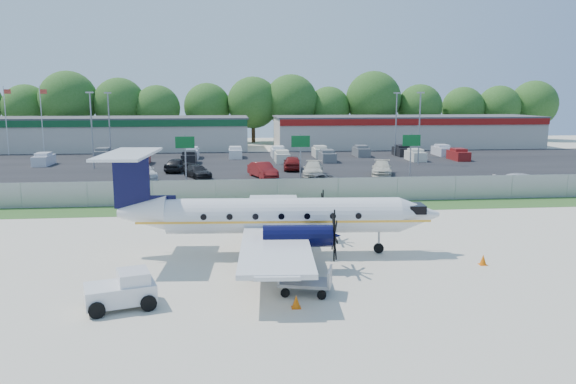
{
  "coord_description": "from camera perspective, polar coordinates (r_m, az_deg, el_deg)",
  "views": [
    {
      "loc": [
        -3.88,
        -30.73,
        8.69
      ],
      "look_at": [
        0.0,
        6.0,
        2.3
      ],
      "focal_mm": 35.0,
      "sensor_mm": 36.0,
      "label": 1
    }
  ],
  "objects": [
    {
      "name": "parked_car_e",
      "position": [
        62.62,
        9.48,
        1.7
      ],
      "size": [
        3.46,
        5.61,
        1.52
      ],
      "primitive_type": "imported",
      "rotation": [
        0.0,
        0.0,
        -0.28
      ],
      "color": "beige",
      "rests_on": "ground"
    },
    {
      "name": "aircraft",
      "position": [
        30.72,
        -1.19,
        -2.41
      ],
      "size": [
        18.34,
        18.07,
        5.66
      ],
      "color": "silver",
      "rests_on": "ground"
    },
    {
      "name": "ground",
      "position": [
        32.17,
        1.13,
        -5.86
      ],
      "size": [
        170.0,
        170.0,
        0.0
      ],
      "primitive_type": "plane",
      "color": "beige",
      "rests_on": "ground"
    },
    {
      "name": "parked_car_b",
      "position": [
        60.63,
        -9.17,
        1.45
      ],
      "size": [
        3.63,
        4.97,
        1.34
      ],
      "primitive_type": "imported",
      "rotation": [
        0.0,
        0.0,
        0.43
      ],
      "color": "black",
      "rests_on": "ground"
    },
    {
      "name": "perimeter_fence",
      "position": [
        45.55,
        -1.06,
        0.1
      ],
      "size": [
        120.0,
        0.06,
        1.99
      ],
      "color": "gray",
      "rests_on": "ground"
    },
    {
      "name": "grass_verge",
      "position": [
        43.77,
        -0.82,
        -1.63
      ],
      "size": [
        170.0,
        4.0,
        0.02
      ],
      "primitive_type": "cube",
      "color": "#2D561E",
      "rests_on": "ground"
    },
    {
      "name": "light_pole_sw",
      "position": [
        80.44,
        -17.71,
        6.89
      ],
      "size": [
        0.9,
        0.35,
        9.09
      ],
      "color": "gray",
      "rests_on": "ground"
    },
    {
      "name": "sign_left",
      "position": [
        54.03,
        -10.4,
        4.26
      ],
      "size": [
        1.8,
        0.26,
        5.0
      ],
      "color": "gray",
      "rests_on": "ground"
    },
    {
      "name": "parking_lot",
      "position": [
        71.36,
        -2.87,
        2.82
      ],
      "size": [
        170.0,
        32.0,
        0.02
      ],
      "primitive_type": "cube",
      "color": "black",
      "rests_on": "ground"
    },
    {
      "name": "building_east",
      "position": [
        97.59,
        11.88,
        6.05
      ],
      "size": [
        44.4,
        12.4,
        5.24
      ],
      "color": "beige",
      "rests_on": "ground"
    },
    {
      "name": "pushback_tug",
      "position": [
        24.55,
        -16.39,
        -9.54
      ],
      "size": [
        3.15,
        2.67,
        1.51
      ],
      "color": "silver",
      "rests_on": "ground"
    },
    {
      "name": "parked_car_c",
      "position": [
        59.97,
        -2.58,
        1.47
      ],
      "size": [
        3.22,
        5.25,
        1.63
      ],
      "primitive_type": "imported",
      "rotation": [
        0.0,
        0.0,
        0.32
      ],
      "color": "maroon",
      "rests_on": "ground"
    },
    {
      "name": "baggage_cart_near",
      "position": [
        27.31,
        -2.52,
        -7.83
      ],
      "size": [
        1.86,
        1.31,
        0.9
      ],
      "color": "gray",
      "rests_on": "ground"
    },
    {
      "name": "flagpole_west",
      "position": [
        91.57,
        -26.71,
        6.87
      ],
      "size": [
        1.06,
        0.12,
        10.0
      ],
      "color": "silver",
      "rests_on": "ground"
    },
    {
      "name": "parked_car_f",
      "position": [
        65.69,
        -11.11,
        2.03
      ],
      "size": [
        3.12,
        5.14,
        1.64
      ],
      "primitive_type": "imported",
      "rotation": [
        0.0,
        0.0,
        2.88
      ],
      "color": "black",
      "rests_on": "ground"
    },
    {
      "name": "parked_car_g",
      "position": [
        65.93,
        0.43,
        2.24
      ],
      "size": [
        2.46,
        5.19,
        1.71
      ],
      "primitive_type": "imported",
      "rotation": [
        0.0,
        0.0,
        3.05
      ],
      "color": "maroon",
      "rests_on": "ground"
    },
    {
      "name": "baggage_cart_far",
      "position": [
        25.13,
        1.77,
        -9.07
      ],
      "size": [
        2.56,
        1.93,
        1.2
      ],
      "color": "gray",
      "rests_on": "ground"
    },
    {
      "name": "cone_starboard_wing",
      "position": [
        40.11,
        4.6,
        -2.35
      ],
      "size": [
        0.38,
        0.38,
        0.54
      ],
      "color": "#DE5E07",
      "rests_on": "ground"
    },
    {
      "name": "road_car_east",
      "position": [
        56.12,
        22.7,
        0.14
      ],
      "size": [
        5.94,
        3.69,
        1.6
      ],
      "primitive_type": "imported",
      "rotation": [
        0.0,
        0.0,
        1.85
      ],
      "color": "silver",
      "rests_on": "ground"
    },
    {
      "name": "cone_nose",
      "position": [
        30.97,
        19.2,
        -6.54
      ],
      "size": [
        0.39,
        0.39,
        0.55
      ],
      "color": "#DE5E07",
      "rests_on": "ground"
    },
    {
      "name": "light_pole_nw",
      "position": [
        70.68,
        -19.33,
        6.46
      ],
      "size": [
        0.9,
        0.35,
        9.09
      ],
      "color": "gray",
      "rests_on": "ground"
    },
    {
      "name": "cone_port_wing",
      "position": [
        23.61,
        0.83,
        -11.1
      ],
      "size": [
        0.39,
        0.39,
        0.55
      ],
      "color": "#DE5E07",
      "rests_on": "ground"
    },
    {
      "name": "flagpole_east",
      "position": [
        89.94,
        -23.71,
        7.06
      ],
      "size": [
        1.06,
        0.12,
        10.0
      ],
      "color": "silver",
      "rests_on": "ground"
    },
    {
      "name": "sign_mid",
      "position": [
        54.31,
        1.28,
        4.45
      ],
      "size": [
        1.8,
        0.26,
        5.0
      ],
      "color": "gray",
      "rests_on": "ground"
    },
    {
      "name": "light_pole_ne",
      "position": [
        72.84,
        13.21,
        6.84
      ],
      "size": [
        0.9,
        0.35,
        9.09
      ],
      "color": "gray",
      "rests_on": "ground"
    },
    {
      "name": "far_parking_rows",
      "position": [
        76.32,
        -3.08,
        3.26
      ],
      "size": [
        56.0,
        10.0,
        1.6
      ],
      "primitive_type": null,
      "color": "gray",
      "rests_on": "ground"
    },
    {
      "name": "sign_right",
      "position": [
        56.76,
        12.4,
        4.46
      ],
      "size": [
        1.8,
        0.26,
        5.0
      ],
      "color": "gray",
      "rests_on": "ground"
    },
    {
      "name": "tree_line",
      "position": [
        105.16,
        -3.91,
        5.05
      ],
      "size": [
        112.0,
        6.0,
        14.0
      ],
      "primitive_type": null,
      "color": "#265519",
      "rests_on": "ground"
    },
    {
      "name": "light_pole_se",
      "position": [
        82.34,
        10.93,
        7.23
      ],
      "size": [
        0.9,
        0.35,
        9.09
      ],
      "color": "gray",
      "rests_on": "ground"
    },
    {
      "name": "building_west",
      "position": [
        95.06,
        -18.33,
        5.67
      ],
      "size": [
        46.4,
        12.4,
        5.24
      ],
      "color": "beige",
      "rests_on": "ground"
    },
    {
      "name": "parked_car_a",
      "position": [
        60.44,
        -14.6,
        1.23
      ],
      "size": [
        4.17,
        6.3,
        1.7
      ],
      "primitive_type": "imported",
      "rotation": [
        0.0,
        0.0,
        0.34
      ],
      "color": "silver",
      "rests_on": "ground"
    },
    {
      "name": "road_car_mid",
      "position": [
        52.4,
        2.64,
        0.26
      ],
      "size": [
        5.84,
        4.37,
        1.47
      ],
      "primitive_type": "imported",
      "rotation": [
        0.0,
        0.0,
        -1.16
      ],
      "color": "#595B5E",
      "rests_on": "ground"
    },
    {
      "name": "access_road",
      "position": [
        50.63,
        -1.54,
        -0.06
      ],
      "size": [
        170.0,
        8.0,
        0.02
      ],
      "primitive_type": "cube",
      "color": "black",
      "rests_on": "ground"
    },
    {
      "name": "parked_car_d",
      "position": [
        61.21,
        2.57,
        1.64
      ],
      "size": [
        3.02,
        5.51,
        1.51
      ],
      "primitive_type": "imported",
      "rotation": [
        0.0,
        0.0,
        -0.18
      ],
      "color": "beige",
      "rests_on": "ground"
    }
  ]
}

